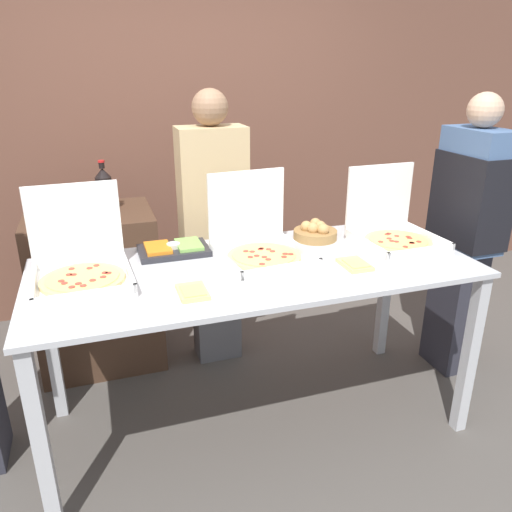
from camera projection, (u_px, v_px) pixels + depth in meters
The scene contains 15 objects.
ground_plane at pixel (256, 420), 2.74m from camera, with size 16.00×16.00×0.00m, color #514C47.
brick_wall_behind at pixel (185, 125), 3.74m from camera, with size 10.00×0.06×2.80m.
buffet_table at pixel (256, 286), 2.45m from camera, with size 2.12×0.89×0.92m.
pizza_box_far_left at pixel (393, 231), 2.68m from camera, with size 0.41×0.43×0.40m.
pizza_box_far_right at pixel (81, 266), 2.21m from camera, with size 0.43×0.45×0.41m.
pizza_box_near_left at pixel (260, 245), 2.47m from camera, with size 0.45×0.47×0.41m.
paper_plate_front_left at pixel (193, 293), 2.10m from camera, with size 0.22×0.22×0.03m.
paper_plate_front_center at pixel (355, 266), 2.38m from camera, with size 0.25×0.25×0.03m.
veggie_tray at pixel (174, 249), 2.56m from camera, with size 0.35×0.23×0.05m.
bread_basket at pixel (315, 232), 2.76m from camera, with size 0.24×0.24×0.10m.
sideboard_podium at pixel (98, 289), 3.16m from camera, with size 0.74×0.59×1.00m.
soda_bottle at pixel (104, 189), 2.99m from camera, with size 0.10×0.10×0.30m.
soda_can_silver at pixel (63, 216), 2.71m from camera, with size 0.07×0.07×0.12m.
person_guest_plaid at pixel (214, 227), 3.05m from camera, with size 0.40×0.22×1.70m.
person_server_vest at pixel (467, 224), 2.92m from camera, with size 0.24×0.42×1.69m.
Camera 1 is at (-0.70, -2.12, 1.84)m, focal length 35.00 mm.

